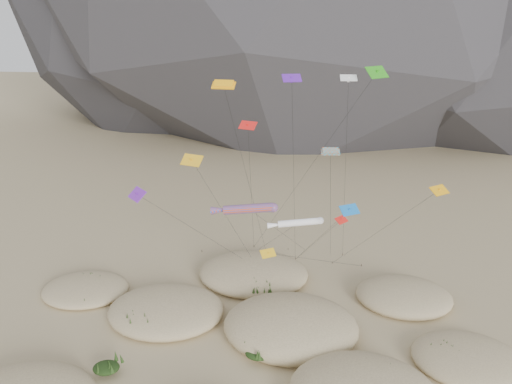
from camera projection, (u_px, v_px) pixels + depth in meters
The scene contains 9 objects.
ground at pixel (260, 367), 47.91m from camera, with size 500.00×500.00×0.00m, color #CCB789.
dunes at pixel (253, 335), 51.48m from camera, with size 53.16×38.05×4.24m.
dune_grass at pixel (249, 337), 51.09m from camera, with size 42.74×28.98×1.48m.
kite_stakes at pixel (291, 257), 69.58m from camera, with size 22.37×6.53×0.30m.
rainbow_tube_kite at pixel (246, 209), 53.94m from camera, with size 10.73×15.76×12.99m.
white_tube_kite at pixel (297, 223), 54.55m from camera, with size 8.68×15.00×11.12m.
orange_parafoil at pixel (224, 87), 54.72m from camera, with size 5.45×10.00×25.27m.
multi_parafoil at pixel (330, 154), 51.65m from camera, with size 2.46×14.44×19.09m.
delta_kites at pixel (291, 156), 52.73m from camera, with size 33.16×19.93×26.77m.
Camera 1 is at (3.65, -39.34, 31.92)m, focal length 35.00 mm.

